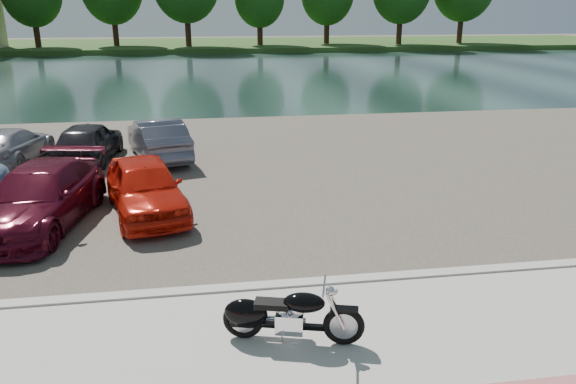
{
  "coord_description": "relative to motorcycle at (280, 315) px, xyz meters",
  "views": [
    {
      "loc": [
        -1.81,
        -7.85,
        5.34
      ],
      "look_at": [
        0.14,
        4.77,
        1.1
      ],
      "focal_mm": 35.0,
      "sensor_mm": 36.0,
      "label": 1
    }
  ],
  "objects": [
    {
      "name": "car_4",
      "position": [
        -2.67,
        6.61,
        0.23
      ],
      "size": [
        2.77,
        4.69,
        1.5
      ],
      "primitive_type": "imported",
      "rotation": [
        0.0,
        0.0,
        0.24
      ],
      "color": "red",
      "rests_on": "parking_lot"
    },
    {
      "name": "car_9",
      "position": [
        -2.71,
        12.4,
        0.22
      ],
      "size": [
        2.67,
        4.73,
        1.48
      ],
      "primitive_type": "imported",
      "rotation": [
        0.0,
        0.0,
        3.4
      ],
      "color": "#575968",
      "rests_on": "parking_lot"
    },
    {
      "name": "car_3",
      "position": [
        -5.22,
        6.15,
        0.23
      ],
      "size": [
        2.94,
        5.45,
        1.5
      ],
      "primitive_type": "imported",
      "rotation": [
        0.0,
        0.0,
        -0.17
      ],
      "color": "#4B0A1C",
      "rests_on": "parking_lot"
    },
    {
      "name": "car_8",
      "position": [
        -5.15,
        12.39,
        0.2
      ],
      "size": [
        2.13,
        4.4,
        1.45
      ],
      "primitive_type": "imported",
      "rotation": [
        0.0,
        0.0,
        3.04
      ],
      "color": "black",
      "rests_on": "parking_lot"
    },
    {
      "name": "car_7",
      "position": [
        -7.82,
        12.64,
        0.1
      ],
      "size": [
        2.36,
        4.51,
        1.25
      ],
      "primitive_type": "imported",
      "rotation": [
        0.0,
        0.0,
        3.0
      ],
      "color": "#92939A",
      "rests_on": "parking_lot"
    },
    {
      "name": "river",
      "position": [
        0.72,
        39.9,
        -0.56
      ],
      "size": [
        120.0,
        40.0,
        0.0
      ],
      "primitive_type": "cube",
      "color": "#182B28",
      "rests_on": "ground"
    },
    {
      "name": "kerb",
      "position": [
        0.72,
        1.9,
        -0.49
      ],
      "size": [
        60.0,
        0.3,
        0.14
      ],
      "primitive_type": "cube",
      "color": "#B1AEA7",
      "rests_on": "ground"
    },
    {
      "name": "parking_lot",
      "position": [
        0.72,
        10.9,
        -0.54
      ],
      "size": [
        60.0,
        18.0,
        0.04
      ],
      "primitive_type": "cube",
      "color": "#403B34",
      "rests_on": "ground"
    },
    {
      "name": "far_bank",
      "position": [
        0.72,
        71.9,
        -0.26
      ],
      "size": [
        120.0,
        24.0,
        0.6
      ],
      "primitive_type": "cube",
      "color": "#244719",
      "rests_on": "ground"
    },
    {
      "name": "motorcycle",
      "position": [
        0.0,
        0.0,
        0.0
      ],
      "size": [
        2.28,
        0.96,
        1.05
      ],
      "rotation": [
        0.0,
        0.0,
        -0.27
      ],
      "color": "black",
      "rests_on": "promenade"
    },
    {
      "name": "ground",
      "position": [
        0.72,
        -0.1,
        -0.56
      ],
      "size": [
        200.0,
        200.0,
        0.0
      ],
      "primitive_type": "plane",
      "color": "#595447",
      "rests_on": "ground"
    },
    {
      "name": "promenade",
      "position": [
        0.72,
        -1.1,
        -0.51
      ],
      "size": [
        60.0,
        6.0,
        0.1
      ],
      "primitive_type": "cube",
      "color": "#B1AEA7",
      "rests_on": "ground"
    }
  ]
}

